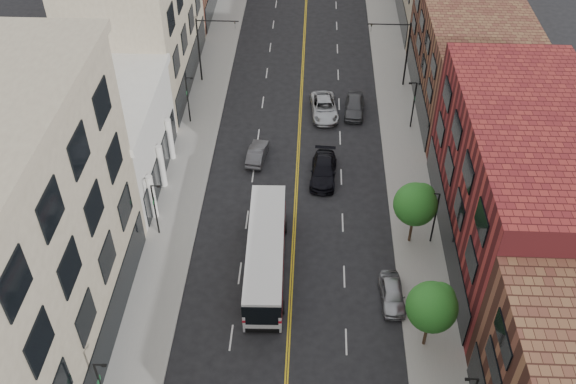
# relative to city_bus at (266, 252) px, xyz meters

# --- Properties ---
(sidewalk_left) EXTENTS (4.00, 110.00, 0.15)m
(sidewalk_left) POSITION_rel_city_bus_xyz_m (-8.00, 14.46, -1.78)
(sidewalk_left) COLOR gray
(sidewalk_left) RESTS_ON ground
(sidewalk_right) EXTENTS (4.00, 110.00, 0.15)m
(sidewalk_right) POSITION_rel_city_bus_xyz_m (12.00, 14.46, -1.78)
(sidewalk_right) COLOR gray
(sidewalk_right) RESTS_ON ground
(bldg_l_tanoffice) EXTENTS (10.00, 22.00, 18.00)m
(bldg_l_tanoffice) POSITION_rel_city_bus_xyz_m (-15.00, -7.54, 7.14)
(bldg_l_tanoffice) COLOR gray
(bldg_l_tanoffice) RESTS_ON ground
(bldg_l_white) EXTENTS (10.00, 14.00, 8.00)m
(bldg_l_white) POSITION_rel_city_bus_xyz_m (-15.00, 10.46, 2.14)
(bldg_l_white) COLOR silver
(bldg_l_white) RESTS_ON ground
(bldg_l_far_a) EXTENTS (10.00, 20.00, 18.00)m
(bldg_l_far_a) POSITION_rel_city_bus_xyz_m (-15.00, 27.46, 7.14)
(bldg_l_far_a) COLOR gray
(bldg_l_far_a) RESTS_ON ground
(bldg_r_mid) EXTENTS (10.00, 22.00, 12.00)m
(bldg_r_mid) POSITION_rel_city_bus_xyz_m (19.00, 3.46, 4.14)
(bldg_r_mid) COLOR maroon
(bldg_r_mid) RESTS_ON ground
(bldg_r_far_a) EXTENTS (10.00, 20.00, 10.00)m
(bldg_r_far_a) POSITION_rel_city_bus_xyz_m (19.00, 24.46, 3.14)
(bldg_r_far_a) COLOR brown
(bldg_r_far_a) RESTS_ON ground
(tree_r_2) EXTENTS (3.40, 3.40, 5.59)m
(tree_r_2) POSITION_rel_city_bus_xyz_m (11.39, -6.47, 2.27)
(tree_r_2) COLOR black
(tree_r_2) RESTS_ON sidewalk_right
(tree_r_3) EXTENTS (3.40, 3.40, 5.59)m
(tree_r_3) POSITION_rel_city_bus_xyz_m (11.39, 3.53, 2.27)
(tree_r_3) COLOR black
(tree_r_3) RESTS_ON sidewalk_right
(lamp_l_2) EXTENTS (0.81, 0.55, 5.05)m
(lamp_l_2) POSITION_rel_city_bus_xyz_m (-8.95, 3.46, 1.11)
(lamp_l_2) COLOR black
(lamp_l_2) RESTS_ON sidewalk_left
(lamp_l_3) EXTENTS (0.81, 0.55, 5.05)m
(lamp_l_3) POSITION_rel_city_bus_xyz_m (-8.95, 19.46, 1.11)
(lamp_l_3) COLOR black
(lamp_l_3) RESTS_ON sidewalk_left
(lamp_r_2) EXTENTS (0.81, 0.55, 5.05)m
(lamp_r_2) POSITION_rel_city_bus_xyz_m (12.95, 3.46, 1.11)
(lamp_r_2) COLOR black
(lamp_r_2) RESTS_ON sidewalk_right
(lamp_r_3) EXTENTS (0.81, 0.55, 5.05)m
(lamp_r_3) POSITION_rel_city_bus_xyz_m (12.95, 19.46, 1.11)
(lamp_r_3) COLOR black
(lamp_r_3) RESTS_ON sidewalk_right
(signal_mast_left) EXTENTS (4.49, 0.18, 7.20)m
(signal_mast_left) POSITION_rel_city_bus_xyz_m (-8.27, 27.46, 2.79)
(signal_mast_left) COLOR black
(signal_mast_left) RESTS_ON sidewalk_left
(signal_mast_right) EXTENTS (4.49, 0.18, 7.20)m
(signal_mast_right) POSITION_rel_city_bus_xyz_m (12.27, 27.46, 2.79)
(signal_mast_right) COLOR black
(signal_mast_right) RESTS_ON sidewalk_right
(city_bus) EXTENTS (3.25, 12.51, 3.20)m
(city_bus) POSITION_rel_city_bus_xyz_m (0.00, 0.00, 0.00)
(city_bus) COLOR silver
(city_bus) RESTS_ON ground
(car_parked_far) EXTENTS (1.92, 4.31, 1.44)m
(car_parked_far) POSITION_rel_city_bus_xyz_m (9.40, -2.70, -1.14)
(car_parked_far) COLOR #96979C
(car_parked_far) RESTS_ON ground
(car_lane_behind) EXTENTS (1.97, 4.38, 1.39)m
(car_lane_behind) POSITION_rel_city_bus_xyz_m (-1.79, 13.77, -1.16)
(car_lane_behind) COLOR #48494D
(car_lane_behind) RESTS_ON ground
(car_lane_a) EXTENTS (2.55, 5.62, 1.59)m
(car_lane_a) POSITION_rel_city_bus_xyz_m (4.37, 11.30, -1.06)
(car_lane_a) COLOR black
(car_lane_a) RESTS_ON ground
(car_lane_b) EXTENTS (3.19, 5.94, 1.59)m
(car_lane_b) POSITION_rel_city_bus_xyz_m (4.42, 21.53, -1.07)
(car_lane_b) COLOR #B1B4B9
(car_lane_b) RESTS_ON ground
(car_lane_c) EXTENTS (2.29, 4.91, 1.63)m
(car_lane_c) POSITION_rel_city_bus_xyz_m (7.50, 21.89, -1.05)
(car_lane_c) COLOR #45464A
(car_lane_c) RESTS_ON ground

